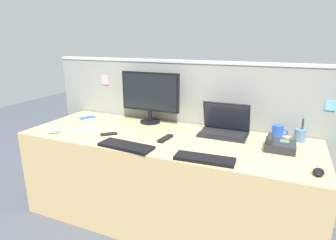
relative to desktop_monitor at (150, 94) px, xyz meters
name	(u,v)px	position (x,y,z in m)	size (l,w,h in m)	color
ground_plane	(166,217)	(0.28, -0.30, -0.99)	(10.00, 10.00, 0.00)	#424751
desk	(166,178)	(0.28, -0.30, -0.62)	(2.27, 0.80, 0.73)	tan
cubicle_divider	(185,130)	(0.28, 0.14, -0.34)	(2.71, 0.08, 1.28)	gray
desktop_monitor	(150,94)	(0.00, 0.00, 0.00)	(0.55, 0.18, 0.45)	black
laptop	(225,126)	(0.69, -0.07, -0.19)	(0.37, 0.24, 0.26)	black
desk_phone	(279,145)	(1.11, -0.24, -0.23)	(0.20, 0.18, 0.09)	#232328
keyboard_main	(126,146)	(0.12, -0.62, -0.25)	(0.40, 0.14, 0.02)	black
keyboard_spare	(205,159)	(0.69, -0.61, -0.25)	(0.38, 0.13, 0.02)	black
computer_mouse_right_hand	(54,131)	(-0.58, -0.58, -0.24)	(0.06, 0.10, 0.03)	silver
computer_mouse_left_hand	(319,172)	(1.33, -0.55, -0.24)	(0.06, 0.10, 0.03)	black
pen_cup	(300,135)	(1.24, 0.00, -0.21)	(0.08, 0.08, 0.18)	#4C7093
cell_phone_silver_slab	(85,128)	(-0.42, -0.39, -0.25)	(0.07, 0.13, 0.01)	#B7BAC1
cell_phone_black_slab	(109,134)	(-0.15, -0.44, -0.25)	(0.06, 0.13, 0.01)	black
cell_phone_blue_case	(87,118)	(-0.62, -0.11, -0.25)	(0.07, 0.15, 0.01)	blue
tv_remote	(165,138)	(0.31, -0.37, -0.25)	(0.04, 0.17, 0.02)	black
coffee_mug	(278,131)	(1.08, 0.02, -0.21)	(0.12, 0.08, 0.10)	blue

